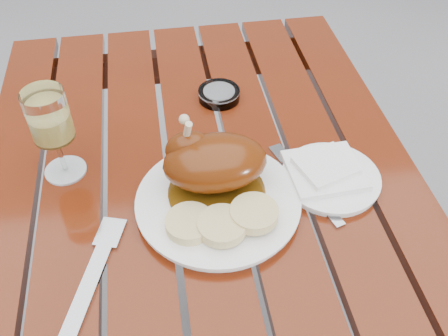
# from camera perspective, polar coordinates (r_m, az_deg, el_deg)

# --- Properties ---
(table) EXTENTS (0.80, 1.20, 0.75)m
(table) POSITION_cam_1_polar(r_m,az_deg,el_deg) (1.18, -1.67, -15.83)
(table) COLOR maroon
(table) RESTS_ON ground
(dinner_plate) EXTENTS (0.36, 0.36, 0.02)m
(dinner_plate) POSITION_cam_1_polar(r_m,az_deg,el_deg) (0.86, -0.68, -3.95)
(dinner_plate) COLOR white
(dinner_plate) RESTS_ON table
(roast_duck) EXTENTS (0.18, 0.17, 0.13)m
(roast_duck) POSITION_cam_1_polar(r_m,az_deg,el_deg) (0.84, -1.45, 0.71)
(roast_duck) COLOR #4F3009
(roast_duck) RESTS_ON dinner_plate
(bread_dumplings) EXTENTS (0.18, 0.10, 0.03)m
(bread_dumplings) POSITION_cam_1_polar(r_m,az_deg,el_deg) (0.80, -0.23, -6.04)
(bread_dumplings) COLOR beige
(bread_dumplings) RESTS_ON dinner_plate
(wine_glass) EXTENTS (0.10, 0.10, 0.18)m
(wine_glass) POSITION_cam_1_polar(r_m,az_deg,el_deg) (0.91, -18.80, 3.60)
(wine_glass) COLOR #E0CD66
(wine_glass) RESTS_ON table
(side_plate) EXTENTS (0.19, 0.19, 0.01)m
(side_plate) POSITION_cam_1_polar(r_m,az_deg,el_deg) (0.92, 12.08, -1.17)
(side_plate) COLOR white
(side_plate) RESTS_ON table
(napkin) EXTENTS (0.14, 0.13, 0.01)m
(napkin) POSITION_cam_1_polar(r_m,az_deg,el_deg) (0.91, 11.42, -0.25)
(napkin) COLOR white
(napkin) RESTS_ON side_plate
(ashtray) EXTENTS (0.11, 0.11, 0.02)m
(ashtray) POSITION_cam_1_polar(r_m,az_deg,el_deg) (1.08, -0.57, 8.41)
(ashtray) COLOR #B2B7BC
(ashtray) RESTS_ON table
(fork) EXTENTS (0.09, 0.20, 0.01)m
(fork) POSITION_cam_1_polar(r_m,az_deg,el_deg) (0.79, -15.03, -12.44)
(fork) COLOR gray
(fork) RESTS_ON table
(knife) EXTENTS (0.07, 0.18, 0.01)m
(knife) POSITION_cam_1_polar(r_m,az_deg,el_deg) (0.90, 9.81, -2.40)
(knife) COLOR gray
(knife) RESTS_ON table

